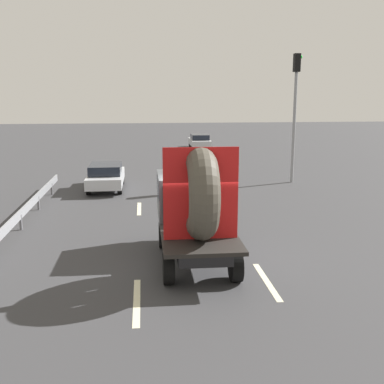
% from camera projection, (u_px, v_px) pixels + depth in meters
% --- Properties ---
extents(ground_plane, '(120.00, 120.00, 0.00)m').
position_uv_depth(ground_plane, '(205.00, 261.00, 13.40)').
color(ground_plane, '#38383A').
extents(flatbed_truck, '(2.02, 4.65, 3.39)m').
position_uv_depth(flatbed_truck, '(195.00, 202.00, 13.27)').
color(flatbed_truck, black).
rests_on(flatbed_truck, ground_plane).
extents(distant_sedan, '(1.66, 3.88, 1.26)m').
position_uv_depth(distant_sedan, '(106.00, 176.00, 23.05)').
color(distant_sedan, black).
rests_on(distant_sedan, ground_plane).
extents(traffic_light, '(0.42, 0.36, 6.60)m').
position_uv_depth(traffic_light, '(295.00, 101.00, 24.08)').
color(traffic_light, gray).
rests_on(traffic_light, ground_plane).
extents(guardrail, '(0.10, 11.49, 0.71)m').
position_uv_depth(guardrail, '(30.00, 205.00, 17.67)').
color(guardrail, gray).
rests_on(guardrail, ground_plane).
extents(lane_dash_left_near, '(0.16, 2.53, 0.01)m').
position_uv_depth(lane_dash_left_near, '(137.00, 301.00, 10.79)').
color(lane_dash_left_near, beige).
rests_on(lane_dash_left_near, ground_plane).
extents(lane_dash_left_far, '(0.16, 2.14, 0.01)m').
position_uv_depth(lane_dash_left_far, '(139.00, 209.00, 19.33)').
color(lane_dash_left_far, beige).
rests_on(lane_dash_left_far, ground_plane).
extents(lane_dash_right_near, '(0.16, 2.44, 0.01)m').
position_uv_depth(lane_dash_right_near, '(267.00, 281.00, 11.94)').
color(lane_dash_right_near, beige).
rests_on(lane_dash_right_near, ground_plane).
extents(lane_dash_right_far, '(0.16, 2.71, 0.01)m').
position_uv_depth(lane_dash_right_far, '(219.00, 208.00, 19.35)').
color(lane_dash_right_far, beige).
rests_on(lane_dash_right_far, ground_plane).
extents(oncoming_car, '(1.58, 3.68, 1.20)m').
position_uv_depth(oncoming_car, '(200.00, 141.00, 39.72)').
color(oncoming_car, black).
rests_on(oncoming_car, ground_plane).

